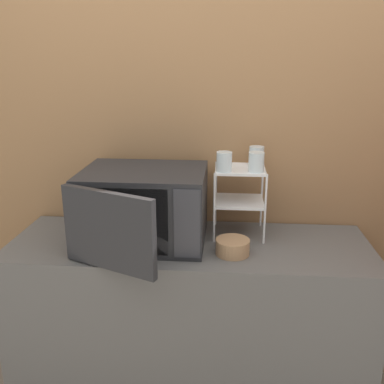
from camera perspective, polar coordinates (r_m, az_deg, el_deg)
The scene contains 8 objects.
wall_back at distance 2.17m, azimuth 0.39°, elevation 6.63°, with size 8.00×0.06×2.60m.
counter at distance 2.21m, azimuth -0.34°, elevation -17.38°, with size 1.66×0.56×0.89m.
microwave at distance 1.95m, azimuth -6.54°, elevation -1.98°, with size 0.56×0.62×0.34m.
dish_rack at distance 2.02m, azimuth 6.37°, elevation 0.67°, with size 0.24×0.23×0.33m.
glass_front_left at distance 1.91m, azimuth 4.31°, elevation 4.05°, with size 0.07×0.07×0.09m.
glass_back_right at distance 2.05m, azimuth 8.59°, elevation 4.81°, with size 0.07×0.07×0.09m.
glass_front_right at distance 1.93m, azimuth 8.57°, elevation 3.98°, with size 0.07×0.07×0.09m.
bowl at distance 1.87m, azimuth 5.43°, elevation -7.31°, with size 0.15×0.15×0.07m.
Camera 1 is at (0.17, -1.53, 1.70)m, focal length 40.00 mm.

